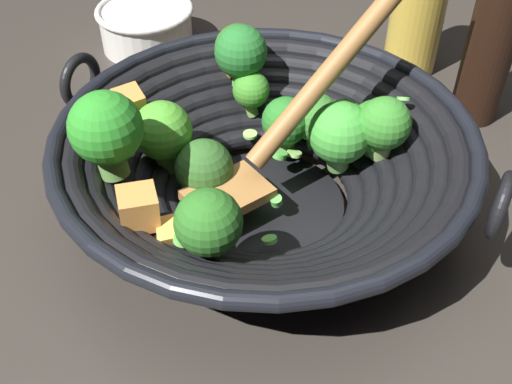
{
  "coord_description": "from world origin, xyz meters",
  "views": [
    {
      "loc": [
        -0.06,
        0.42,
        0.4
      ],
      "look_at": [
        0.01,
        0.01,
        0.03
      ],
      "focal_mm": 43.62,
      "sensor_mm": 36.0,
      "label": 1
    }
  ],
  "objects": [
    {
      "name": "ground_plane",
      "position": [
        0.0,
        0.0,
        0.0
      ],
      "size": [
        4.0,
        4.0,
        0.0
      ],
      "primitive_type": "plane",
      "color": "#332D28"
    },
    {
      "name": "wok",
      "position": [
        0.0,
        -0.0,
        0.06
      ],
      "size": [
        0.4,
        0.37,
        0.22
      ],
      "color": "black",
      "rests_on": "ground"
    },
    {
      "name": "soy_sauce_bottle",
      "position": [
        -0.21,
        -0.19,
        0.09
      ],
      "size": [
        0.05,
        0.05,
        0.21
      ],
      "color": "black",
      "rests_on": "ground"
    },
    {
      "name": "prep_bowl",
      "position": [
        0.2,
        -0.28,
        0.03
      ],
      "size": [
        0.12,
        0.12,
        0.05
      ],
      "color": "silver",
      "rests_on": "ground"
    }
  ]
}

